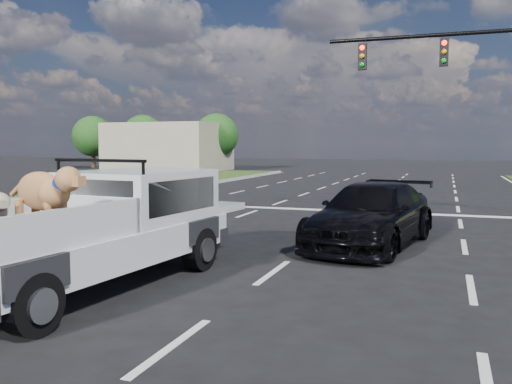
{
  "coord_description": "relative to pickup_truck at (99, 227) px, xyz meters",
  "views": [
    {
      "loc": [
        4.8,
        -9.61,
        2.41
      ],
      "look_at": [
        0.7,
        2.0,
        1.34
      ],
      "focal_mm": 38.0,
      "sensor_mm": 36.0,
      "label": 1
    }
  ],
  "objects": [
    {
      "name": "ground",
      "position": [
        0.76,
        1.89,
        -1.02
      ],
      "size": [
        160.0,
        160.0,
        0.0
      ],
      "primitive_type": "plane",
      "color": "black",
      "rests_on": "ground"
    },
    {
      "name": "road_markings",
      "position": [
        0.76,
        8.46,
        -1.01
      ],
      "size": [
        17.75,
        60.0,
        0.01
      ],
      "color": "silver",
      "rests_on": "ground"
    },
    {
      "name": "curb_left",
      "position": [
        -8.29,
        7.89,
        -0.95
      ],
      "size": [
        0.15,
        60.0,
        0.14
      ],
      "primitive_type": "cube",
      "color": "gray",
      "rests_on": "ground"
    },
    {
      "name": "building_left",
      "position": [
        -19.24,
        37.89,
        1.18
      ],
      "size": [
        10.0,
        8.0,
        4.4
      ],
      "primitive_type": "cube",
      "color": "tan",
      "rests_on": "ground"
    },
    {
      "name": "tree_far_a",
      "position": [
        -29.24,
        39.89,
        2.27
      ],
      "size": [
        4.2,
        4.2,
        5.4
      ],
      "color": "#332114",
      "rests_on": "ground"
    },
    {
      "name": "tree_far_b",
      "position": [
        -23.24,
        39.89,
        2.27
      ],
      "size": [
        4.2,
        4.2,
        5.4
      ],
      "color": "#332114",
      "rests_on": "ground"
    },
    {
      "name": "tree_far_c",
      "position": [
        -15.24,
        39.89,
        2.27
      ],
      "size": [
        4.2,
        4.2,
        5.4
      ],
      "color": "#332114",
      "rests_on": "ground"
    },
    {
      "name": "pickup_truck",
      "position": [
        0.0,
        0.0,
        0.0
      ],
      "size": [
        2.69,
        5.99,
        2.18
      ],
      "rotation": [
        0.0,
        0.0,
        -0.11
      ],
      "color": "black",
      "rests_on": "ground"
    },
    {
      "name": "silver_sedan",
      "position": [
        -3.22,
        9.02,
        -0.27
      ],
      "size": [
        2.59,
        4.67,
        1.5
      ],
      "primitive_type": "imported",
      "rotation": [
        0.0,
        0.0,
        0.19
      ],
      "color": "#A9ACB0",
      "rests_on": "ground"
    },
    {
      "name": "black_coupe",
      "position": [
        3.9,
        5.27,
        -0.27
      ],
      "size": [
        2.98,
        5.45,
        1.5
      ],
      "primitive_type": "imported",
      "rotation": [
        0.0,
        0.0,
        -0.18
      ],
      "color": "black",
      "rests_on": "ground"
    }
  ]
}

